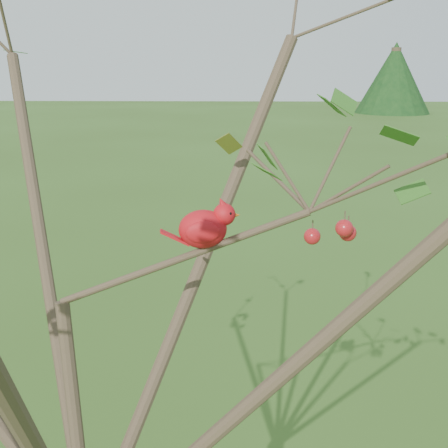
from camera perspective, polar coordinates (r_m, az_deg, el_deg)
crabapple_tree at (r=1.28m, az=-15.14°, el=-2.89°), size 2.35×2.05×2.95m
cardinal at (r=1.31m, az=-1.89°, el=-0.30°), size 0.19×0.11×0.13m
distant_trees at (r=26.03m, az=4.42°, el=13.73°), size 36.74×17.20×3.69m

